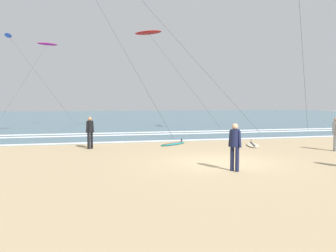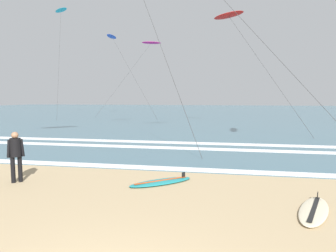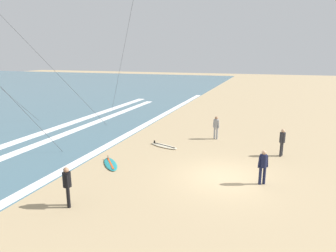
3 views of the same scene
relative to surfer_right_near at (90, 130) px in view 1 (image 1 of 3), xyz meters
The scene contains 13 objects.
ground_plane 7.17m from the surfer_right_near, 47.98° to the right, with size 160.00×160.00×0.00m, color tan.
ocean_surface 47.41m from the surfer_right_near, 84.24° to the left, with size 140.00×90.00×0.01m, color #476B7A.
wave_foam_shoreline 6.32m from the surfer_right_near, 24.22° to the left, with size 55.18×0.62×0.01m, color white.
wave_foam_mid_break 9.54m from the surfer_right_near, 47.68° to the left, with size 38.28×0.78×0.01m, color white.
wave_foam_outer_break 9.72m from the surfer_right_near, 66.00° to the left, with size 46.66×0.88×0.01m, color white.
surfer_right_near is the anchor object (origin of this frame).
surfer_left_near 8.33m from the surfer_right_near, 57.15° to the right, with size 0.33×0.49×1.60m.
surfer_background_far 11.88m from the surfer_right_near, 18.28° to the right, with size 0.32×0.50×1.60m.
surfboard_left_pile 8.56m from the surfer_right_near, ahead, with size 1.33×2.17×0.25m.
surfboard_foreground_flat 4.63m from the surfer_right_near, ahead, with size 2.01×1.79×0.25m.
kite_magenta_far_right 41.87m from the surfer_right_near, 97.70° to the left, with size 6.55×12.73×11.88m.
kite_red_distant_high 22.17m from the surfer_right_near, 70.65° to the left, with size 7.03×8.27×10.10m.
kite_blue_distant_low 36.99m from the surfer_right_near, 106.18° to the left, with size 9.08×9.59×11.82m.
Camera 1 is at (-5.18, -12.08, 2.25)m, focal length 36.49 mm.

